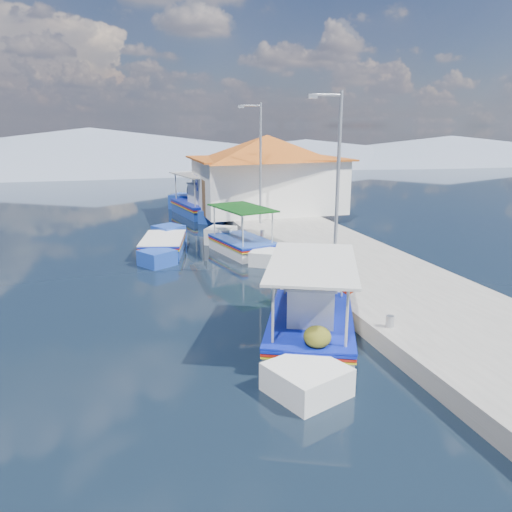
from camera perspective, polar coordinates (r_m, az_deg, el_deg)
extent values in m
plane|color=black|center=(14.48, -4.50, -7.16)|extent=(160.00, 160.00, 0.00)
cube|color=#9F9B94|center=(21.62, 7.62, 0.86)|extent=(5.00, 44.00, 0.50)
cylinder|color=#A5A8AD|center=(12.95, 15.16, -7.29)|extent=(0.20, 0.20, 0.30)
cylinder|color=#A5A8AD|center=(17.16, 6.58, -1.40)|extent=(0.20, 0.20, 0.30)
cylinder|color=#A5A8AD|center=(22.64, 0.74, 2.66)|extent=(0.20, 0.20, 0.30)
cylinder|color=#A5A8AD|center=(28.33, -2.80, 5.10)|extent=(0.20, 0.20, 0.30)
cube|color=white|center=(12.96, 6.29, -8.97)|extent=(3.47, 4.46, 0.87)
cube|color=white|center=(14.71, -1.18, -5.46)|extent=(1.88, 1.88, 0.96)
cube|color=white|center=(11.53, 15.75, -12.61)|extent=(1.83, 1.83, 0.83)
cube|color=#0C1DA2|center=(12.80, 6.34, -7.31)|extent=(3.57, 4.60, 0.06)
cube|color=#B31A0F|center=(12.83, 6.33, -7.61)|extent=(3.57, 4.60, 0.05)
cube|color=yellow|center=(12.85, 6.32, -7.88)|extent=(3.57, 4.60, 0.04)
cube|color=#0C1DA2|center=(12.78, 6.35, -7.04)|extent=(3.58, 4.57, 0.05)
cube|color=brown|center=(12.79, 6.35, -7.16)|extent=(3.29, 4.33, 0.05)
cube|color=white|center=(12.43, 7.34, -5.35)|extent=(1.50, 1.54, 1.01)
cube|color=silver|center=(12.26, 7.41, -3.05)|extent=(1.63, 1.67, 0.06)
cylinder|color=beige|center=(13.18, -1.29, -3.00)|extent=(0.06, 0.06, 1.47)
cylinder|color=beige|center=(14.20, 3.79, -1.71)|extent=(0.06, 0.06, 1.47)
cylinder|color=beige|center=(10.93, 9.91, -7.05)|extent=(0.06, 0.06, 1.47)
cylinder|color=beige|center=(12.14, 14.85, -5.08)|extent=(0.06, 0.06, 1.47)
cube|color=silver|center=(12.32, 6.54, -0.80)|extent=(3.56, 4.51, 0.06)
ellipsoid|color=#404512|center=(13.32, 1.26, -4.96)|extent=(0.70, 0.77, 0.52)
ellipsoid|color=#404512|center=(14.06, 1.99, -4.06)|extent=(0.59, 0.65, 0.44)
ellipsoid|color=#404512|center=(11.86, 12.85, -8.04)|extent=(0.62, 0.69, 0.47)
sphere|color=red|center=(13.55, 7.42, -2.83)|extent=(0.37, 0.37, 0.37)
cube|color=white|center=(21.63, -1.57, 0.83)|extent=(2.44, 3.54, 0.82)
cube|color=white|center=(23.72, -1.69, 2.34)|extent=(1.72, 1.72, 0.91)
cube|color=white|center=(19.60, -1.44, -0.64)|extent=(1.67, 1.67, 0.78)
cube|color=#0C1DA2|center=(21.54, -1.58, 1.82)|extent=(2.51, 3.65, 0.05)
cube|color=#B31A0F|center=(21.56, -1.58, 1.64)|extent=(2.51, 3.65, 0.04)
cube|color=yellow|center=(21.57, -1.58, 1.48)|extent=(2.51, 3.65, 0.03)
cube|color=#1B3FA4|center=(21.53, -1.58, 1.98)|extent=(2.52, 3.62, 0.04)
cube|color=brown|center=(21.54, -1.58, 1.91)|extent=(2.29, 3.45, 0.04)
cylinder|color=beige|center=(22.72, -3.43, 4.35)|extent=(0.06, 0.06, 1.39)
cylinder|color=beige|center=(22.75, 0.08, 4.39)|extent=(0.06, 0.06, 1.39)
cylinder|color=beige|center=(20.06, -3.50, 2.96)|extent=(0.06, 0.06, 1.39)
cylinder|color=beige|center=(20.09, 0.47, 3.00)|extent=(0.06, 0.06, 1.39)
cube|color=#0C3D10|center=(21.27, -1.61, 5.56)|extent=(2.52, 3.56, 0.06)
cube|color=#1B3FA4|center=(22.06, -10.60, 0.89)|extent=(2.32, 3.43, 0.88)
cube|color=#1B3FA4|center=(23.99, -12.23, 2.19)|extent=(1.65, 1.65, 0.97)
cube|color=#1B3FA4|center=(20.19, -8.74, -0.32)|extent=(1.60, 1.60, 0.83)
cube|color=#0C1DA2|center=(21.97, -10.65, 1.92)|extent=(2.39, 3.54, 0.06)
cube|color=#B31A0F|center=(21.98, -10.64, 1.73)|extent=(2.39, 3.54, 0.05)
cube|color=yellow|center=(22.00, -10.63, 1.57)|extent=(2.39, 3.54, 0.04)
cube|color=white|center=(21.95, -10.66, 2.08)|extent=(2.40, 3.51, 0.05)
cube|color=brown|center=(21.96, -10.65, 2.01)|extent=(2.17, 3.34, 0.05)
cube|color=#1B3FA4|center=(31.29, -6.53, 5.18)|extent=(3.00, 4.69, 1.03)
cube|color=#1B3FA4|center=(34.14, -6.52, 6.20)|extent=(2.28, 2.28, 1.14)
cube|color=#1B3FA4|center=(28.52, -6.55, 4.25)|extent=(2.21, 2.21, 0.97)
cube|color=#0C1DA2|center=(31.22, -6.55, 6.04)|extent=(3.09, 4.83, 0.06)
cube|color=#B31A0F|center=(31.23, -6.55, 5.88)|extent=(3.09, 4.83, 0.05)
cube|color=yellow|center=(31.24, -6.54, 5.75)|extent=(3.09, 4.83, 0.04)
cube|color=#0C1DA2|center=(31.20, -6.56, 6.18)|extent=(3.10, 4.79, 0.05)
cube|color=brown|center=(31.21, -6.56, 6.12)|extent=(2.80, 4.57, 0.05)
cube|color=white|center=(30.81, -6.59, 7.12)|extent=(1.48, 1.60, 1.19)
cube|color=silver|center=(30.73, -6.62, 8.26)|extent=(1.61, 1.73, 0.06)
cylinder|color=beige|center=(32.93, -8.18, 8.04)|extent=(0.08, 0.08, 1.73)
cylinder|color=beige|center=(32.92, -4.99, 8.13)|extent=(0.08, 0.08, 1.73)
cylinder|color=beige|center=(29.30, -8.41, 7.21)|extent=(0.08, 0.08, 1.73)
cylinder|color=beige|center=(29.28, -4.83, 7.31)|extent=(0.08, 0.08, 1.73)
cube|color=silver|center=(31.00, -6.65, 9.28)|extent=(3.11, 4.71, 0.08)
cube|color=white|center=(29.73, 1.26, 8.20)|extent=(8.00, 6.00, 3.00)
cube|color=#B35318|center=(29.59, 1.28, 11.18)|extent=(8.64, 6.48, 0.10)
pyramid|color=#B35318|center=(29.56, 1.29, 12.44)|extent=(10.49, 10.49, 1.40)
cube|color=brown|center=(27.88, -6.00, 6.65)|extent=(0.06, 1.00, 2.00)
cube|color=#0C1DA2|center=(30.25, -6.89, 8.40)|extent=(0.06, 1.20, 0.90)
cylinder|color=#A5A8AD|center=(16.92, 9.39, 8.13)|extent=(0.12, 0.12, 6.00)
cylinder|color=#A5A8AD|center=(16.64, 8.18, 17.91)|extent=(1.00, 0.08, 0.08)
cube|color=#A5A8AD|center=(16.44, 6.51, 17.82)|extent=(0.30, 0.14, 0.14)
cylinder|color=#A5A8AD|center=(25.31, 0.52, 10.47)|extent=(0.12, 0.12, 6.00)
cylinder|color=#A5A8AD|center=(25.12, -0.61, 16.94)|extent=(1.00, 0.08, 0.08)
cube|color=#A5A8AD|center=(24.99, -1.76, 16.83)|extent=(0.30, 0.14, 0.14)
cone|color=slate|center=(69.28, -18.50, 11.59)|extent=(96.00, 96.00, 5.50)
cone|color=slate|center=(74.59, 5.72, 11.78)|extent=(76.80, 76.80, 3.80)
cone|color=slate|center=(87.01, 21.52, 11.40)|extent=(89.60, 89.60, 4.20)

